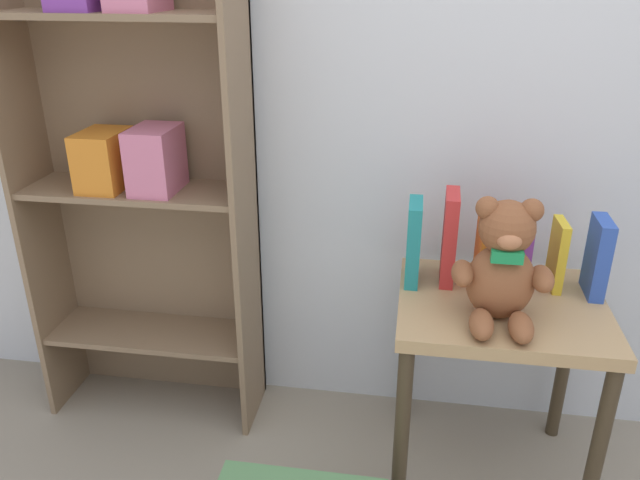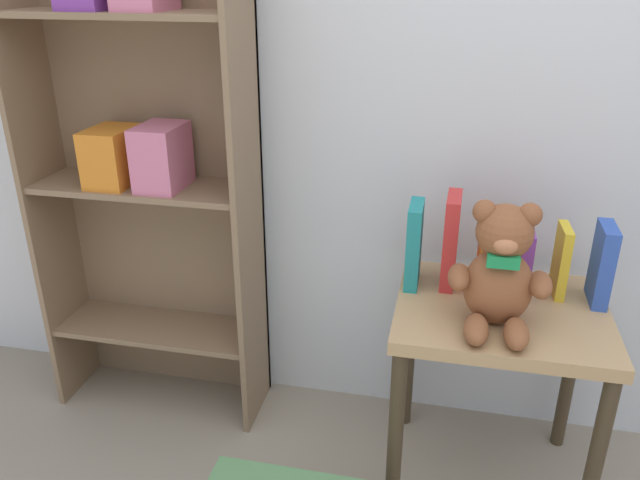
{
  "view_description": "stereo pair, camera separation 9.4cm",
  "coord_description": "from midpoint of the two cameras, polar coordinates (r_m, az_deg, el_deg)",
  "views": [
    {
      "loc": [
        -0.19,
        -0.47,
        1.4
      ],
      "look_at": [
        -0.44,
        1.1,
        0.7
      ],
      "focal_mm": 35.0,
      "sensor_mm": 36.0,
      "label": 1
    },
    {
      "loc": [
        -0.1,
        -0.45,
        1.4
      ],
      "look_at": [
        -0.44,
        1.1,
        0.7
      ],
      "focal_mm": 35.0,
      "sensor_mm": 36.0,
      "label": 2
    }
  ],
  "objects": [
    {
      "name": "book_standing_blue",
      "position": [
        1.8,
        25.78,
        -2.05
      ],
      "size": [
        0.04,
        0.12,
        0.22
      ],
      "primitive_type": "cube",
      "rotation": [
        0.0,
        0.0,
        -0.01
      ],
      "color": "#2D51B7",
      "rests_on": "display_table"
    },
    {
      "name": "display_table",
      "position": [
        1.77,
        17.45,
        -8.62
      ],
      "size": [
        0.55,
        0.47,
        0.58
      ],
      "color": "tan",
      "rests_on": "ground_plane"
    },
    {
      "name": "book_standing_orange",
      "position": [
        1.76,
        16.47,
        -1.25
      ],
      "size": [
        0.04,
        0.13,
        0.21
      ],
      "primitive_type": "cube",
      "rotation": [
        0.0,
        0.0,
        0.03
      ],
      "color": "orange",
      "rests_on": "display_table"
    },
    {
      "name": "book_standing_yellow",
      "position": [
        1.8,
        22.59,
        -1.79
      ],
      "size": [
        0.03,
        0.11,
        0.2
      ],
      "primitive_type": "cube",
      "rotation": [
        0.0,
        0.0,
        0.04
      ],
      "color": "gold",
      "rests_on": "display_table"
    },
    {
      "name": "bookshelf_side",
      "position": [
        1.98,
        -14.37,
        7.57
      ],
      "size": [
        0.69,
        0.25,
        1.56
      ],
      "color": "#7F664C",
      "rests_on": "ground_plane"
    },
    {
      "name": "book_standing_red",
      "position": [
        1.75,
        13.38,
        -0.06
      ],
      "size": [
        0.04,
        0.14,
        0.26
      ],
      "primitive_type": "cube",
      "rotation": [
        0.0,
        0.0,
        -0.03
      ],
      "color": "red",
      "rests_on": "display_table"
    },
    {
      "name": "book_standing_teal",
      "position": [
        1.74,
        10.14,
        -0.42
      ],
      "size": [
        0.04,
        0.13,
        0.24
      ],
      "primitive_type": "cube",
      "rotation": [
        0.0,
        0.0,
        -0.0
      ],
      "color": "teal",
      "rests_on": "display_table"
    },
    {
      "name": "wall_back",
      "position": [
        1.85,
        17.64,
        18.02
      ],
      "size": [
        4.8,
        0.06,
        2.5
      ],
      "color": "silver",
      "rests_on": "ground_plane"
    },
    {
      "name": "book_standing_purple",
      "position": [
        1.78,
        19.52,
        -1.76
      ],
      "size": [
        0.04,
        0.14,
        0.19
      ],
      "primitive_type": "cube",
      "rotation": [
        0.0,
        0.0,
        -0.01
      ],
      "color": "purple",
      "rests_on": "display_table"
    },
    {
      "name": "teddy_bear",
      "position": [
        1.57,
        17.81,
        -2.79
      ],
      "size": [
        0.25,
        0.22,
        0.32
      ],
      "color": "brown",
      "rests_on": "display_table"
    }
  ]
}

